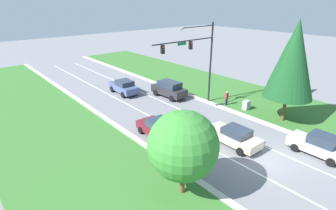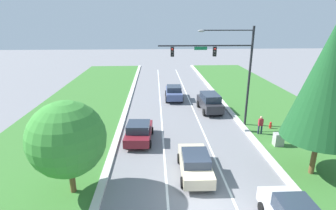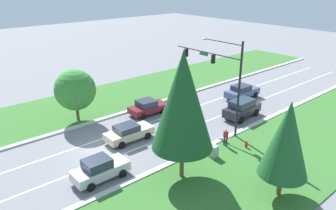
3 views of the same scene
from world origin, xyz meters
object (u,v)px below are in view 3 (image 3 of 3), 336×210
slate_blue_sedan (242,92)px  champagne_sedan (129,132)px  silver_sedan (100,169)px  fire_hydrant (246,145)px  oak_near_left_tree (75,90)px  charcoal_suv (242,108)px  conifer_near_right_tree (287,139)px  burgundy_sedan (148,107)px  utility_cabinet (213,151)px  conifer_far_right_tree (183,101)px  traffic_signal_mast (221,71)px  pedestrian (226,137)px

slate_blue_sedan → champagne_sedan: slate_blue_sedan is taller
silver_sedan → fire_hydrant: bearing=71.1°
fire_hydrant → oak_near_left_tree: oak_near_left_tree is taller
charcoal_suv → oak_near_left_tree: oak_near_left_tree is taller
conifer_near_right_tree → oak_near_left_tree: 21.24m
charcoal_suv → silver_sedan: 17.30m
slate_blue_sedan → burgundy_sedan: (-3.69, -11.71, -0.09)m
conifer_near_right_tree → utility_cabinet: bearing=176.3°
charcoal_suv → oak_near_left_tree: bearing=-131.2°
fire_hydrant → conifer_far_right_tree: (-0.48, -7.30, 5.79)m
charcoal_suv → slate_blue_sedan: size_ratio=1.00×
slate_blue_sedan → traffic_signal_mast: bearing=-64.8°
charcoal_suv → pedestrian: charcoal_suv is taller
pedestrian → conifer_far_right_tree: 8.12m
traffic_signal_mast → pedestrian: bearing=-37.6°
burgundy_sedan → pedestrian: 10.36m
conifer_far_right_tree → fire_hydrant: bearing=86.3°
silver_sedan → pedestrian: bearing=76.1°
pedestrian → fire_hydrant: bearing=-144.0°
traffic_signal_mast → silver_sedan: traffic_signal_mast is taller
traffic_signal_mast → fire_hydrant: 7.07m
burgundy_sedan → utility_cabinet: bearing=-4.7°
traffic_signal_mast → fire_hydrant: size_ratio=12.84×
charcoal_suv → utility_cabinet: (3.67, -8.57, -0.48)m
slate_blue_sedan → conifer_far_right_tree: size_ratio=0.48×
fire_hydrant → oak_near_left_tree: (-15.14, -8.47, 3.02)m
traffic_signal_mast → fire_hydrant: (4.21, -1.01, -5.59)m
silver_sedan → charcoal_suv: bearing=91.3°
traffic_signal_mast → champagne_sedan: 10.20m
burgundy_sedan → fire_hydrant: size_ratio=6.22×
slate_blue_sedan → champagne_sedan: 16.84m
utility_cabinet → conifer_near_right_tree: (6.40, -0.41, 3.81)m
conifer_near_right_tree → conifer_far_right_tree: (-6.03, -3.53, 1.78)m
charcoal_suv → conifer_far_right_tree: conifer_far_right_tree is taller
burgundy_sedan → pedestrian: pedestrian is taller
conifer_near_right_tree → oak_near_left_tree: (-20.69, -4.69, -0.98)m
burgundy_sedan → utility_cabinet: 11.02m
utility_cabinet → pedestrian: pedestrian is taller
fire_hydrant → slate_blue_sedan: bearing=129.3°
fire_hydrant → oak_near_left_tree: size_ratio=0.13×
charcoal_suv → oak_near_left_tree: (-10.62, -13.67, 2.34)m
fire_hydrant → oak_near_left_tree: bearing=-150.8°
pedestrian → oak_near_left_tree: size_ratio=0.31×
fire_hydrant → conifer_near_right_tree: conifer_near_right_tree is taller
traffic_signal_mast → utility_cabinet: traffic_signal_mast is taller
traffic_signal_mast → charcoal_suv: 6.47m
oak_near_left_tree → fire_hydrant: bearing=29.2°
burgundy_sedan → champagne_sedan: bearing=-50.1°
traffic_signal_mast → champagne_sedan: (-3.73, -7.99, -5.13)m
slate_blue_sedan → charcoal_suv: bearing=-51.0°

